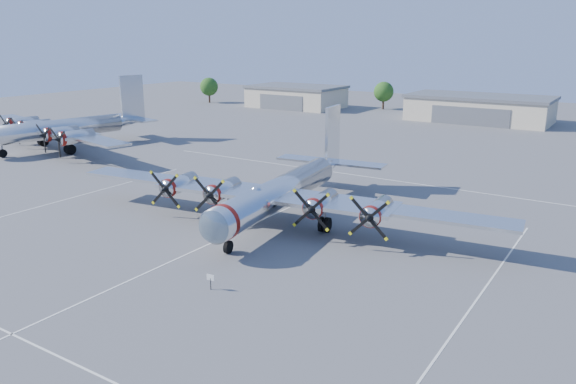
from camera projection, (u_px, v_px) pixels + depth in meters
The scene contains 9 objects.
ground at pixel (239, 231), 51.07m from camera, with size 260.00×260.00×0.00m, color #545457.
parking_lines at pixel (227, 236), 49.65m from camera, with size 60.00×50.08×0.01m.
hangar_west at pixel (296, 96), 140.25m from camera, with size 22.60×14.60×5.40m.
hangar_center at pixel (479, 108), 116.77m from camera, with size 28.60×14.60×5.40m.
tree_far_west at pixel (209, 87), 149.68m from camera, with size 4.80×4.80×6.64m.
tree_west at pixel (384, 92), 135.92m from camera, with size 4.80×4.80×6.64m.
main_bomber_b29 at pixel (284, 218), 54.53m from camera, with size 43.19×29.54×9.55m, color silver, non-canonical shape.
bomber_west at pixel (67, 148), 88.74m from camera, with size 41.08×29.09×10.85m, color silver, non-canonical shape.
info_placard at pixel (210, 279), 38.92m from camera, with size 0.59×0.12×1.13m.
Camera 1 is at (29.92, -38.17, 17.00)m, focal length 35.00 mm.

